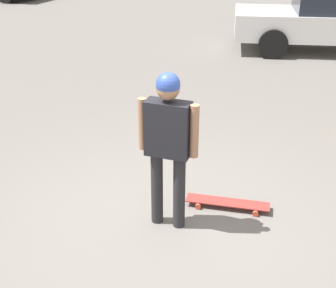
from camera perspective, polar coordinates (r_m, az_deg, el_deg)
name	(u,v)px	position (r m, az deg, el deg)	size (l,w,h in m)	color
ground_plane	(168,223)	(5.22, 0.00, -9.58)	(220.00, 220.00, 0.00)	slate
person	(168,135)	(4.69, 0.00, 1.05)	(0.55, 0.42, 1.72)	#262628
skateboard	(228,203)	(5.48, 7.27, -7.11)	(0.85, 0.76, 0.08)	#A5332D
car_parked_near	(335,20)	(12.53, 19.67, 14.05)	(4.61, 4.65, 1.47)	silver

